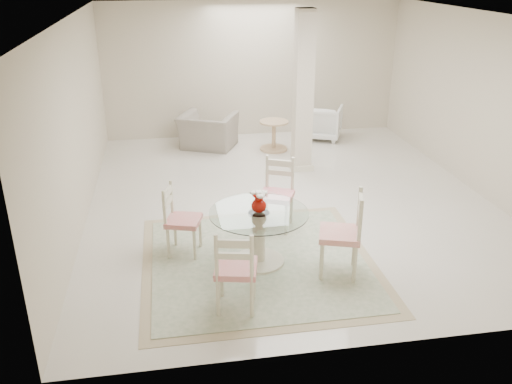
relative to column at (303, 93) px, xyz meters
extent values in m
plane|color=silver|center=(-0.50, -1.30, -1.35)|extent=(7.00, 7.00, 0.00)
cube|color=beige|center=(-0.50, 2.20, 0.00)|extent=(6.00, 0.02, 2.70)
cube|color=beige|center=(-0.50, -4.80, 0.00)|extent=(6.00, 0.02, 2.70)
cube|color=beige|center=(-3.50, -1.30, 0.00)|extent=(0.02, 7.00, 2.70)
cube|color=beige|center=(2.50, -1.30, 0.00)|extent=(0.02, 7.00, 2.70)
cube|color=white|center=(-0.50, -1.30, 1.35)|extent=(6.00, 7.00, 0.02)
cube|color=beige|center=(0.00, 0.00, 0.00)|extent=(0.30, 0.30, 2.70)
cube|color=tan|center=(-1.29, -3.10, -1.35)|extent=(2.79, 2.79, 0.01)
cube|color=beige|center=(-1.29, -3.10, -1.34)|extent=(2.55, 2.55, 0.01)
cylinder|color=beige|center=(-1.29, -3.10, -1.33)|extent=(0.61, 0.61, 0.05)
cylinder|color=beige|center=(-1.29, -3.10, -1.00)|extent=(0.15, 0.15, 0.63)
cylinder|color=beige|center=(-1.29, -3.10, -0.70)|extent=(0.25, 0.25, 0.03)
cylinder|color=white|center=(-1.29, -3.10, -0.68)|extent=(1.17, 1.17, 0.01)
ellipsoid|color=#A00C04|center=(-1.29, -3.10, -0.59)|extent=(0.18, 0.18, 0.17)
cylinder|color=#A00C04|center=(-1.29, -3.10, -0.48)|extent=(0.10, 0.10, 0.05)
cylinder|color=#A00C04|center=(-1.29, -3.10, -0.45)|extent=(0.16, 0.16, 0.02)
ellipsoid|color=white|center=(-1.29, -3.10, -0.42)|extent=(0.10, 0.10, 0.05)
ellipsoid|color=white|center=(-1.23, -3.08, -0.44)|extent=(0.10, 0.10, 0.05)
ellipsoid|color=white|center=(-1.34, -3.07, -0.43)|extent=(0.10, 0.10, 0.05)
ellipsoid|color=white|center=(-1.28, -3.16, -0.44)|extent=(0.10, 0.10, 0.05)
cylinder|color=beige|center=(-0.54, -3.25, -1.11)|extent=(0.05, 0.05, 0.48)
cylinder|color=beige|center=(-0.66, -3.61, -1.11)|extent=(0.05, 0.05, 0.48)
cylinder|color=beige|center=(-0.19, -3.37, -1.11)|extent=(0.05, 0.05, 0.48)
cylinder|color=beige|center=(-0.30, -3.72, -1.11)|extent=(0.05, 0.05, 0.48)
cube|color=red|center=(-0.42, -3.49, -0.84)|extent=(0.57, 0.57, 0.07)
cube|color=beige|center=(-0.23, -3.55, -0.49)|extent=(0.17, 0.41, 0.56)
cylinder|color=beige|center=(-1.14, -2.32, -1.12)|extent=(0.04, 0.04, 0.45)
cylinder|color=beige|center=(-0.81, -2.47, -1.12)|extent=(0.04, 0.04, 0.45)
cylinder|color=beige|center=(-0.99, -2.00, -1.12)|extent=(0.04, 0.04, 0.45)
cylinder|color=beige|center=(-0.67, -2.15, -1.12)|extent=(0.04, 0.04, 0.45)
cube|color=red|center=(-0.90, -2.23, -0.87)|extent=(0.57, 0.57, 0.07)
cube|color=beige|center=(-0.82, -2.06, -0.54)|extent=(0.37, 0.20, 0.53)
cylinder|color=beige|center=(-2.05, -2.92, -1.14)|extent=(0.04, 0.04, 0.42)
cylinder|color=beige|center=(-1.95, -2.60, -1.14)|extent=(0.04, 0.04, 0.42)
cylinder|color=beige|center=(-2.36, -2.82, -1.14)|extent=(0.04, 0.04, 0.42)
cylinder|color=beige|center=(-2.27, -2.51, -1.14)|extent=(0.04, 0.04, 0.42)
cube|color=red|center=(-2.16, -2.71, -0.90)|extent=(0.50, 0.50, 0.06)
cube|color=beige|center=(-2.33, -2.66, -0.60)|extent=(0.14, 0.36, 0.49)
cylinder|color=beige|center=(-1.47, -3.84, -1.13)|extent=(0.04, 0.04, 0.44)
cylinder|color=beige|center=(-1.81, -3.76, -1.13)|extent=(0.04, 0.04, 0.44)
cylinder|color=beige|center=(-1.54, -4.18, -1.13)|extent=(0.04, 0.04, 0.44)
cylinder|color=beige|center=(-1.88, -4.10, -1.13)|extent=(0.04, 0.04, 0.44)
cube|color=red|center=(-1.68, -3.97, -0.87)|extent=(0.50, 0.50, 0.07)
cube|color=beige|center=(-1.72, -4.16, -0.55)|extent=(0.38, 0.12, 0.52)
imported|color=gray|center=(-1.51, 1.44, -1.02)|extent=(1.30, 1.24, 0.66)
imported|color=white|center=(0.86, 1.65, -1.01)|extent=(0.98, 0.99, 0.68)
cylinder|color=tan|center=(-0.27, 1.07, -1.33)|extent=(0.53, 0.53, 0.04)
cylinder|color=tan|center=(-0.27, 1.07, -1.06)|extent=(0.08, 0.08, 0.51)
cylinder|color=tan|center=(-0.27, 1.07, -0.79)|extent=(0.55, 0.55, 0.03)
camera|label=1|loc=(-2.27, -8.73, 2.02)|focal=38.00mm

